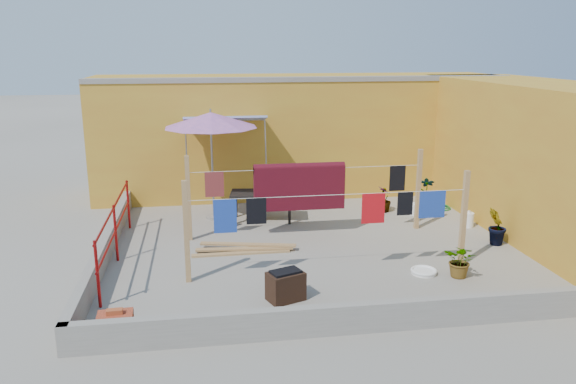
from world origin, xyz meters
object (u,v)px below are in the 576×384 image
at_px(patio_umbrella, 211,121).
at_px(white_basin, 424,271).
at_px(plant_back_a, 307,191).
at_px(outdoor_table, 262,195).
at_px(water_jug_a, 468,220).
at_px(brazier, 286,286).
at_px(green_hose, 440,207).
at_px(brick_stack, 116,325).
at_px(water_jug_b, 414,209).

height_order(patio_umbrella, white_basin, patio_umbrella).
bearing_deg(plant_back_a, outdoor_table, -135.60).
relative_size(patio_umbrella, outdoor_table, 1.68).
xyz_separation_m(outdoor_table, water_jug_a, (4.54, -1.20, -0.45)).
relative_size(outdoor_table, plant_back_a, 2.20).
xyz_separation_m(brazier, plant_back_a, (1.40, 5.58, 0.10)).
height_order(patio_umbrella, green_hose, patio_umbrella).
distance_m(outdoor_table, brick_stack, 5.78).
height_order(water_jug_a, plant_back_a, plant_back_a).
xyz_separation_m(water_jug_a, water_jug_b, (-0.87, 1.08, -0.03)).
bearing_deg(water_jug_b, patio_umbrella, 174.48).
xyz_separation_m(brick_stack, brazier, (2.53, 0.82, 0.06)).
height_order(brazier, water_jug_b, brazier).
distance_m(water_jug_a, plant_back_a, 4.09).
bearing_deg(brazier, plant_back_a, 75.95).
xyz_separation_m(water_jug_b, plant_back_a, (-2.38, 1.39, 0.21)).
bearing_deg(brick_stack, water_jug_b, 38.48).
distance_m(white_basin, green_hose, 4.41).
distance_m(outdoor_table, brazier, 4.33).
relative_size(brazier, water_jug_b, 2.10).
bearing_deg(outdoor_table, plant_back_a, 44.40).
relative_size(patio_umbrella, brazier, 3.94).
relative_size(patio_umbrella, brick_stack, 5.15).
bearing_deg(water_jug_a, plant_back_a, 142.77).
distance_m(brick_stack, brazier, 2.66).
relative_size(patio_umbrella, plant_back_a, 3.70).
bearing_deg(water_jug_b, green_hose, 25.10).
xyz_separation_m(brazier, white_basin, (2.61, 0.68, -0.20)).
relative_size(green_hose, plant_back_a, 0.72).
bearing_deg(outdoor_table, water_jug_a, -14.82).
bearing_deg(outdoor_table, brick_stack, -117.15).
distance_m(patio_umbrella, outdoor_table, 2.07).
height_order(brick_stack, water_jug_b, brick_stack).
distance_m(white_basin, water_jug_b, 3.69).
distance_m(brick_stack, water_jug_b, 8.05).
distance_m(patio_umbrella, brick_stack, 6.07).
bearing_deg(green_hose, white_basin, -117.43).
distance_m(patio_umbrella, water_jug_b, 5.28).
bearing_deg(patio_umbrella, green_hose, -0.54).
distance_m(outdoor_table, water_jug_a, 4.72).
height_order(outdoor_table, water_jug_b, outdoor_table).
xyz_separation_m(white_basin, water_jug_b, (1.16, 3.51, 0.10)).
bearing_deg(white_basin, patio_umbrella, 132.41).
distance_m(brazier, water_jug_a, 5.59).
distance_m(patio_umbrella, plant_back_a, 3.25).
height_order(brazier, white_basin, brazier).
distance_m(brick_stack, plant_back_a, 7.50).
distance_m(patio_umbrella, white_basin, 5.84).
relative_size(water_jug_a, water_jug_b, 1.20).
xyz_separation_m(brick_stack, water_jug_a, (7.17, 3.92, -0.02)).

